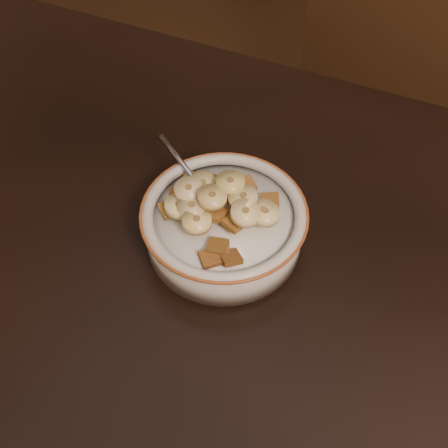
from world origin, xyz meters
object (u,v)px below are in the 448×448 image
at_px(chair, 363,165).
at_px(cereal_bowl, 224,229).
at_px(table, 249,355).
at_px(spoon, 209,199).

height_order(chair, cereal_bowl, chair).
xyz_separation_m(table, chair, (0.02, 0.57, -0.25)).
relative_size(chair, cereal_bowl, 5.48).
height_order(chair, spoon, chair).
height_order(table, spoon, spoon).
xyz_separation_m(chair, cereal_bowl, (-0.09, -0.46, 0.29)).
bearing_deg(spoon, table, 69.63).
distance_m(table, chair, 0.63).
xyz_separation_m(cereal_bowl, spoon, (-0.02, 0.01, 0.03)).
bearing_deg(table, chair, 88.66).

